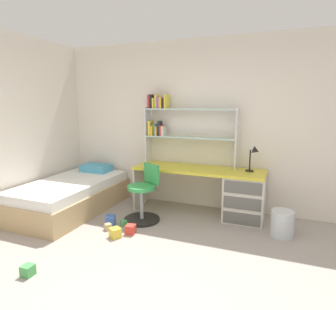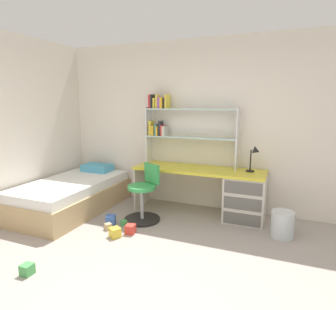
{
  "view_description": "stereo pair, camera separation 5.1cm",
  "coord_description": "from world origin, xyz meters",
  "px_view_note": "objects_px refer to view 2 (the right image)",
  "views": [
    {
      "loc": [
        1.06,
        -2.0,
        1.68
      ],
      "look_at": [
        -0.32,
        1.5,
        1.01
      ],
      "focal_mm": 31.2,
      "sensor_mm": 36.0,
      "label": 1
    },
    {
      "loc": [
        1.11,
        -1.98,
        1.68
      ],
      "look_at": [
        -0.32,
        1.5,
        1.01
      ],
      "focal_mm": 31.2,
      "sensor_mm": 36.0,
      "label": 2
    }
  ],
  "objects_px": {
    "bookshelf_hutch": "(177,123)",
    "toy_block_green_3": "(124,223)",
    "toy_block_red_4": "(130,229)",
    "toy_block_green_5": "(27,269)",
    "desk": "(232,192)",
    "toy_block_natural_1": "(108,226)",
    "waste_bin": "(282,224)",
    "toy_block_yellow_0": "(115,232)",
    "desk_lamp": "(255,155)",
    "toy_block_blue_2": "(111,220)",
    "swivel_chair": "(144,198)",
    "bed_platform": "(72,195)"
  },
  "relations": [
    {
      "from": "bookshelf_hutch",
      "to": "toy_block_green_3",
      "type": "distance_m",
      "value": 1.73
    },
    {
      "from": "toy_block_red_4",
      "to": "toy_block_green_5",
      "type": "height_order",
      "value": "toy_block_red_4"
    },
    {
      "from": "desk",
      "to": "toy_block_natural_1",
      "type": "bearing_deg",
      "value": -144.39
    },
    {
      "from": "waste_bin",
      "to": "toy_block_green_3",
      "type": "relative_size",
      "value": 4.46
    },
    {
      "from": "toy_block_yellow_0",
      "to": "desk_lamp",
      "type": "bearing_deg",
      "value": 39.36
    },
    {
      "from": "desk",
      "to": "bookshelf_hutch",
      "type": "relative_size",
      "value": 1.34
    },
    {
      "from": "waste_bin",
      "to": "toy_block_blue_2",
      "type": "xyz_separation_m",
      "value": [
        -2.24,
        -0.49,
        -0.11
      ]
    },
    {
      "from": "toy_block_yellow_0",
      "to": "desk",
      "type": "bearing_deg",
      "value": 43.99
    },
    {
      "from": "waste_bin",
      "to": "toy_block_natural_1",
      "type": "xyz_separation_m",
      "value": [
        -2.17,
        -0.65,
        -0.13
      ]
    },
    {
      "from": "desk_lamp",
      "to": "swivel_chair",
      "type": "distance_m",
      "value": 1.7
    },
    {
      "from": "desk",
      "to": "toy_block_natural_1",
      "type": "height_order",
      "value": "desk"
    },
    {
      "from": "toy_block_blue_2",
      "to": "desk_lamp",
      "type": "bearing_deg",
      "value": 27.39
    },
    {
      "from": "bed_platform",
      "to": "toy_block_natural_1",
      "type": "distance_m",
      "value": 1.05
    },
    {
      "from": "swivel_chair",
      "to": "toy_block_green_5",
      "type": "xyz_separation_m",
      "value": [
        -0.44,
        -1.67,
        -0.27
      ]
    },
    {
      "from": "desk",
      "to": "waste_bin",
      "type": "height_order",
      "value": "desk"
    },
    {
      "from": "desk",
      "to": "bed_platform",
      "type": "relative_size",
      "value": 1.04
    },
    {
      "from": "toy_block_yellow_0",
      "to": "toy_block_green_5",
      "type": "relative_size",
      "value": 1.11
    },
    {
      "from": "bed_platform",
      "to": "toy_block_blue_2",
      "type": "distance_m",
      "value": 0.93
    },
    {
      "from": "bookshelf_hutch",
      "to": "desk_lamp",
      "type": "relative_size",
      "value": 3.85
    },
    {
      "from": "toy_block_natural_1",
      "to": "toy_block_blue_2",
      "type": "bearing_deg",
      "value": 111.31
    },
    {
      "from": "bookshelf_hutch",
      "to": "toy_block_green_5",
      "type": "xyz_separation_m",
      "value": [
        -0.67,
        -2.43,
        -1.31
      ]
    },
    {
      "from": "swivel_chair",
      "to": "waste_bin",
      "type": "relative_size",
      "value": 2.4
    },
    {
      "from": "toy_block_natural_1",
      "to": "toy_block_green_5",
      "type": "xyz_separation_m",
      "value": [
        -0.14,
        -1.2,
        0.01
      ]
    },
    {
      "from": "bed_platform",
      "to": "toy_block_red_4",
      "type": "xyz_separation_m",
      "value": [
        1.29,
        -0.41,
        -0.18
      ]
    },
    {
      "from": "toy_block_yellow_0",
      "to": "waste_bin",
      "type": "bearing_deg",
      "value": 22.48
    },
    {
      "from": "desk_lamp",
      "to": "toy_block_natural_1",
      "type": "height_order",
      "value": "desk_lamp"
    },
    {
      "from": "desk",
      "to": "toy_block_blue_2",
      "type": "xyz_separation_m",
      "value": [
        -1.53,
        -0.89,
        -0.33
      ]
    },
    {
      "from": "swivel_chair",
      "to": "toy_block_blue_2",
      "type": "distance_m",
      "value": 0.55
    },
    {
      "from": "toy_block_green_3",
      "to": "bed_platform",
      "type": "bearing_deg",
      "value": 168.1
    },
    {
      "from": "desk_lamp",
      "to": "toy_block_yellow_0",
      "type": "xyz_separation_m",
      "value": [
        -1.54,
        -1.26,
        -0.9
      ]
    },
    {
      "from": "bookshelf_hutch",
      "to": "toy_block_red_4",
      "type": "xyz_separation_m",
      "value": [
        -0.18,
        -1.23,
        -1.31
      ]
    },
    {
      "from": "bed_platform",
      "to": "toy_block_natural_1",
      "type": "height_order",
      "value": "bed_platform"
    },
    {
      "from": "waste_bin",
      "to": "toy_block_green_3",
      "type": "bearing_deg",
      "value": -167.2
    },
    {
      "from": "toy_block_yellow_0",
      "to": "toy_block_natural_1",
      "type": "xyz_separation_m",
      "value": [
        -0.21,
        0.16,
        -0.02
      ]
    },
    {
      "from": "toy_block_yellow_0",
      "to": "toy_block_blue_2",
      "type": "distance_m",
      "value": 0.42
    },
    {
      "from": "toy_block_yellow_0",
      "to": "toy_block_green_3",
      "type": "height_order",
      "value": "toy_block_yellow_0"
    },
    {
      "from": "bookshelf_hutch",
      "to": "desk_lamp",
      "type": "xyz_separation_m",
      "value": [
        1.23,
        -0.13,
        -0.41
      ]
    },
    {
      "from": "bed_platform",
      "to": "toy_block_green_3",
      "type": "bearing_deg",
      "value": -11.9
    },
    {
      "from": "toy_block_red_4",
      "to": "bookshelf_hutch",
      "type": "bearing_deg",
      "value": 81.74
    },
    {
      "from": "toy_block_green_3",
      "to": "toy_block_green_5",
      "type": "bearing_deg",
      "value": -101.29
    },
    {
      "from": "toy_block_green_5",
      "to": "toy_block_yellow_0",
      "type": "bearing_deg",
      "value": 71.06
    },
    {
      "from": "toy_block_red_4",
      "to": "toy_block_green_5",
      "type": "distance_m",
      "value": 1.3
    },
    {
      "from": "toy_block_green_3",
      "to": "swivel_chair",
      "type": "bearing_deg",
      "value": 60.19
    },
    {
      "from": "toy_block_yellow_0",
      "to": "toy_block_natural_1",
      "type": "bearing_deg",
      "value": 142.9
    },
    {
      "from": "bookshelf_hutch",
      "to": "swivel_chair",
      "type": "xyz_separation_m",
      "value": [
        -0.22,
        -0.75,
        -1.04
      ]
    },
    {
      "from": "toy_block_yellow_0",
      "to": "toy_block_blue_2",
      "type": "relative_size",
      "value": 0.95
    },
    {
      "from": "waste_bin",
      "to": "desk",
      "type": "bearing_deg",
      "value": 150.84
    },
    {
      "from": "toy_block_green_3",
      "to": "toy_block_red_4",
      "type": "height_order",
      "value": "toy_block_red_4"
    },
    {
      "from": "bookshelf_hutch",
      "to": "desk_lamp",
      "type": "height_order",
      "value": "bookshelf_hutch"
    },
    {
      "from": "toy_block_green_5",
      "to": "bed_platform",
      "type": "bearing_deg",
      "value": 116.38
    }
  ]
}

